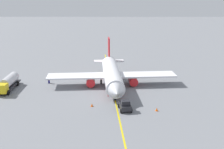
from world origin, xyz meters
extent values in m
plane|color=slate|center=(0.00, 0.00, 0.00)|extent=(400.00, 400.00, 0.00)
cylinder|color=white|center=(0.00, 0.00, 3.00)|extent=(22.32, 5.65, 3.99)
cube|color=red|center=(0.00, 0.00, 1.90)|extent=(21.04, 4.84, 1.12)
cone|color=white|center=(12.23, 0.92, 3.00)|extent=(3.35, 4.05, 3.83)
cone|color=white|center=(-12.84, -0.97, 3.40)|extent=(4.54, 3.71, 3.40)
cube|color=red|center=(-12.23, -0.92, 7.39)|extent=(3.22, 0.60, 5.20)
cube|color=white|center=(-12.23, -0.92, 3.40)|extent=(3.03, 8.56, 0.24)
cube|color=white|center=(-1.00, -0.08, 2.50)|extent=(7.16, 31.75, 0.36)
cylinder|color=red|center=(-0.59, 5.17, 1.25)|extent=(3.35, 2.33, 2.10)
cylinder|color=red|center=(0.19, -5.20, 1.25)|extent=(3.35, 2.33, 2.10)
cylinder|color=#4C4C51|center=(9.17, 0.69, 1.17)|extent=(0.24, 0.24, 1.25)
cylinder|color=black|center=(9.17, 0.69, 0.55)|extent=(1.13, 0.48, 1.10)
cylinder|color=#4C4C51|center=(-2.19, 2.44, 1.17)|extent=(0.24, 0.24, 1.25)
cylinder|color=black|center=(-2.19, 2.44, 0.55)|extent=(1.13, 0.48, 1.10)
cylinder|color=#4C4C51|center=(-1.80, -2.74, 1.17)|extent=(0.24, 0.24, 1.25)
cylinder|color=black|center=(-1.80, -2.74, 0.55)|extent=(1.13, 0.48, 1.10)
cube|color=#2D2D33|center=(2.05, -24.46, 0.70)|extent=(9.74, 2.55, 0.30)
cube|color=yellow|center=(6.52, -24.48, 1.65)|extent=(2.01, 2.41, 2.00)
cube|color=black|center=(7.42, -24.49, 2.05)|extent=(0.17, 2.00, 0.90)
cylinder|color=silver|center=(1.45, -24.46, 2.00)|extent=(6.94, 2.33, 2.30)
cylinder|color=black|center=(6.12, -23.23, 0.55)|extent=(1.10, 0.36, 1.10)
cylinder|color=black|center=(-0.37, -23.20, 0.55)|extent=(1.10, 0.36, 1.10)
cylinder|color=black|center=(-0.38, -25.70, 0.55)|extent=(1.10, 0.36, 1.10)
cube|color=#232328|center=(14.40, 2.60, 0.85)|extent=(3.85, 2.49, 0.90)
cube|color=black|center=(14.89, 2.67, 1.75)|extent=(1.61, 1.78, 0.90)
cylinder|color=black|center=(13.26, 1.42, 0.40)|extent=(0.83, 0.41, 0.80)
cylinder|color=black|center=(12.97, 3.40, 0.40)|extent=(0.83, 0.41, 0.80)
cylinder|color=black|center=(15.83, 1.79, 0.40)|extent=(0.83, 0.41, 0.80)
cylinder|color=black|center=(15.54, 3.77, 0.40)|extent=(0.83, 0.41, 0.80)
cube|color=navy|center=(-2.25, -15.95, 0.42)|extent=(0.44, 0.52, 0.85)
cube|color=yellow|center=(-2.25, -15.95, 1.15)|extent=(0.50, 0.60, 0.60)
sphere|color=tan|center=(-2.25, -15.95, 1.59)|extent=(0.24, 0.24, 0.24)
cone|color=#F2590F|center=(12.68, -4.00, 0.31)|extent=(0.56, 0.56, 0.62)
cone|color=#F2590F|center=(14.82, 8.75, 0.31)|extent=(0.56, 0.56, 0.63)
cube|color=yellow|center=(0.00, 0.00, 0.01)|extent=(72.92, 5.80, 0.01)
camera|label=1|loc=(65.05, 0.28, 22.19)|focal=44.96mm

